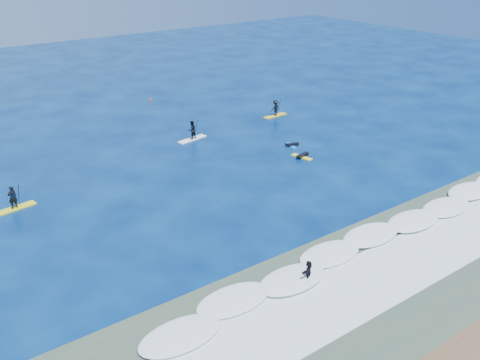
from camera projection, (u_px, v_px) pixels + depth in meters
ground at (273, 193)px, 43.84m from camera, size 160.00×160.00×0.00m
shallow_water at (415, 271)px, 33.56m from camera, size 90.00×13.00×0.01m
breaking_wave at (366, 245)px, 36.50m from camera, size 40.00×6.00×0.30m
whitewater at (402, 264)px, 34.30m from camera, size 34.00×5.00×0.02m
sup_paddler_left at (13, 201)px, 40.97m from camera, size 3.31×1.23×2.27m
sup_paddler_center at (192, 132)px, 55.13m from camera, size 3.45×1.44×2.36m
sup_paddler_right at (275, 109)px, 62.42m from camera, size 3.22×1.00×2.23m
prone_paddler_near at (302, 156)px, 50.89m from camera, size 1.73×2.24×0.45m
prone_paddler_far at (292, 145)px, 53.67m from camera, size 1.48×1.95×0.40m
wave_surfer at (308, 272)px, 32.15m from camera, size 1.97×1.17×1.38m
marker_buoy at (151, 100)px, 68.09m from camera, size 0.24×0.24×0.58m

